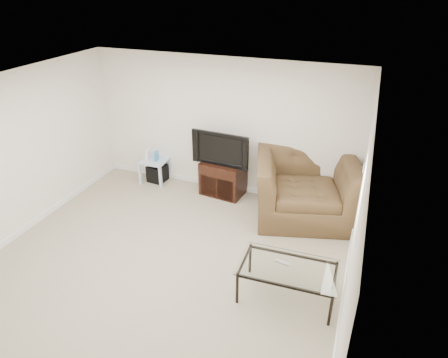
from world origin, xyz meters
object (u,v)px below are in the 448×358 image
(subwoofer, at_px, (157,173))
(recliner, at_px, (306,178))
(tv_stand, at_px, (223,178))
(coffee_table, at_px, (287,282))
(side_table, at_px, (155,170))
(television, at_px, (222,147))

(subwoofer, distance_m, recliner, 3.03)
(tv_stand, height_order, coffee_table, tv_stand)
(subwoofer, xyz_separation_m, coffee_table, (3.13, -2.30, 0.07))
(tv_stand, distance_m, recliner, 1.62)
(side_table, xyz_separation_m, coffee_table, (3.16, -2.28, 0.00))
(television, distance_m, recliner, 1.59)
(tv_stand, relative_size, subwoofer, 2.34)
(tv_stand, distance_m, subwoofer, 1.42)
(recliner, bearing_deg, side_table, 160.56)
(subwoofer, bearing_deg, coffee_table, -36.26)
(side_table, xyz_separation_m, subwoofer, (0.03, 0.02, -0.07))
(side_table, bearing_deg, subwoofer, 35.31)
(recliner, bearing_deg, tv_stand, 156.52)
(side_table, bearing_deg, coffee_table, -35.76)
(side_table, distance_m, subwoofer, 0.08)
(tv_stand, bearing_deg, recliner, -1.44)
(side_table, relative_size, subwoofer, 1.50)
(side_table, distance_m, recliner, 3.04)
(side_table, bearing_deg, television, -1.26)
(television, height_order, coffee_table, television)
(tv_stand, relative_size, recliner, 0.47)
(recliner, distance_m, coffee_table, 2.11)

